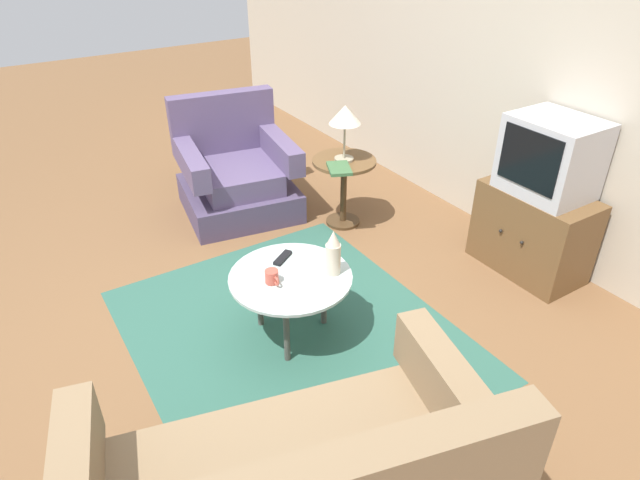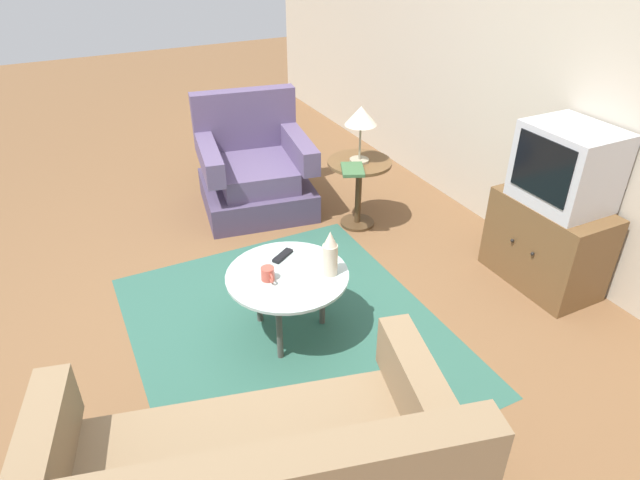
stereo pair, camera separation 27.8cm
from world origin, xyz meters
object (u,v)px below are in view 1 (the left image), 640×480
at_px(book, 339,168).
at_px(table_lamp, 345,117).
at_px(armchair, 236,175).
at_px(vase, 333,253).
at_px(mug, 272,277).
at_px(coffee_table, 290,282).
at_px(tv_remote_dark, 283,258).
at_px(tv_stand, 532,231).
at_px(side_table, 344,178).
at_px(television, 551,157).

bearing_deg(book, table_lamp, 158.85).
relative_size(armchair, book, 3.54).
distance_m(vase, mug, 0.37).
height_order(coffee_table, tv_remote_dark, tv_remote_dark).
xyz_separation_m(tv_stand, table_lamp, (-1.24, -0.75, 0.60)).
distance_m(tv_stand, table_lamp, 1.57).
bearing_deg(table_lamp, coffee_table, -46.89).
height_order(table_lamp, book, table_lamp).
height_order(mug, tv_remote_dark, mug).
bearing_deg(mug, vase, 73.53).
distance_m(side_table, mug, 1.52).
xyz_separation_m(tv_stand, mug, (-0.27, -1.90, 0.17)).
distance_m(tv_stand, vase, 1.59).
bearing_deg(table_lamp, book, -45.25).
relative_size(table_lamp, tv_remote_dark, 2.75).
xyz_separation_m(side_table, vase, (1.08, -0.82, 0.16)).
xyz_separation_m(coffee_table, tv_stand, (0.27, 1.78, -0.09)).
xyz_separation_m(television, book, (-1.11, -0.89, -0.29)).
bearing_deg(coffee_table, television, 81.29).
distance_m(mug, tv_remote_dark, 0.24).
xyz_separation_m(armchair, vase, (1.78, -0.20, 0.26)).
bearing_deg(television, side_table, -149.00).
relative_size(mug, book, 0.42).
xyz_separation_m(coffee_table, book, (-0.83, 0.90, 0.18)).
xyz_separation_m(tv_stand, vase, (-0.17, -1.55, 0.26)).
xyz_separation_m(table_lamp, mug, (0.97, -1.15, -0.43)).
distance_m(table_lamp, vase, 1.38).
height_order(armchair, tv_stand, armchair).
height_order(coffee_table, side_table, side_table).
distance_m(armchair, side_table, 0.94).
relative_size(side_table, tv_remote_dark, 3.55).
bearing_deg(armchair, tv_remote_dark, 85.10).
bearing_deg(tv_stand, armchair, -145.26).
xyz_separation_m(table_lamp, vase, (1.07, -0.81, -0.34)).
xyz_separation_m(vase, mug, (-0.10, -0.34, -0.09)).
bearing_deg(mug, tv_stand, 81.85).
bearing_deg(tv_stand, coffee_table, -98.77).
bearing_deg(coffee_table, armchair, 165.78).
bearing_deg(mug, television, 81.90).
height_order(armchair, vase, armchair).
bearing_deg(coffee_table, mug, -88.57).
bearing_deg(side_table, table_lamp, -51.03).
xyz_separation_m(vase, book, (-0.94, 0.68, 0.00)).
distance_m(armchair, vase, 1.81).
xyz_separation_m(armchair, table_lamp, (0.71, 0.61, 0.59)).
relative_size(tv_stand, television, 1.40).
distance_m(mug, book, 1.32).
bearing_deg(armchair, tv_stand, 133.92).
bearing_deg(book, tv_stand, 62.51).
height_order(armchair, book, armchair).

